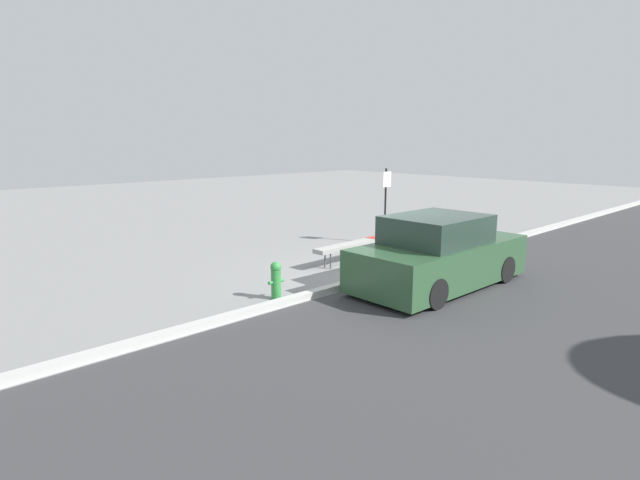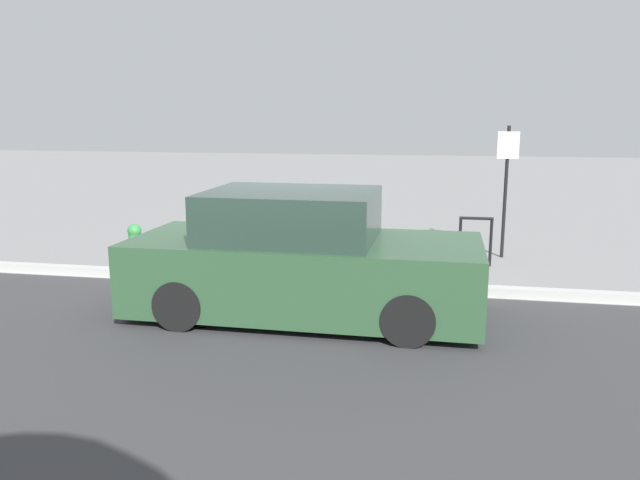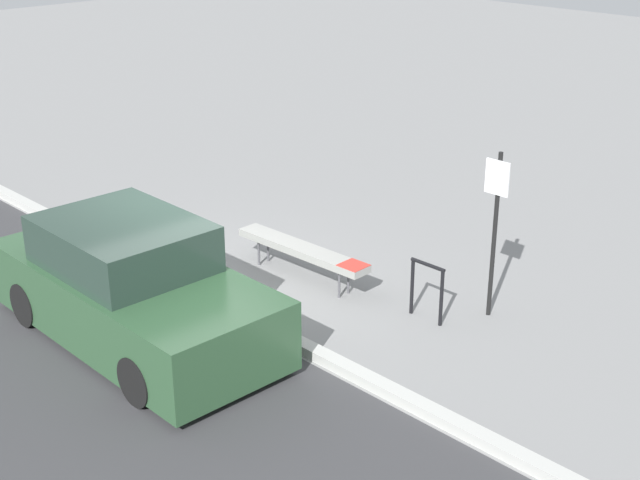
{
  "view_description": "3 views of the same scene",
  "coord_description": "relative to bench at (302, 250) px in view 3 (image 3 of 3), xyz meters",
  "views": [
    {
      "loc": [
        -8.7,
        -7.2,
        3.13
      ],
      "look_at": [
        -0.2,
        1.88,
        0.64
      ],
      "focal_mm": 28.0,
      "sensor_mm": 36.0,
      "label": 1
    },
    {
      "loc": [
        1.95,
        -8.68,
        2.5
      ],
      "look_at": [
        0.3,
        0.08,
        0.69
      ],
      "focal_mm": 35.0,
      "sensor_mm": 36.0,
      "label": 2
    },
    {
      "loc": [
        9.31,
        -6.71,
        5.53
      ],
      "look_at": [
        0.92,
        1.44,
        0.75
      ],
      "focal_mm": 50.0,
      "sensor_mm": 36.0,
      "label": 3
    }
  ],
  "objects": [
    {
      "name": "ground_plane",
      "position": [
        -0.51,
        -1.49,
        -0.46
      ],
      "size": [
        60.0,
        60.0,
        0.0
      ],
      "primitive_type": "plane",
      "color": "gray"
    },
    {
      "name": "curb",
      "position": [
        -0.51,
        -1.49,
        -0.39
      ],
      "size": [
        60.0,
        0.2,
        0.13
      ],
      "color": "#B7B7B2",
      "rests_on": "ground_plane"
    },
    {
      "name": "bench",
      "position": [
        0.0,
        0.0,
        0.0
      ],
      "size": [
        2.39,
        0.44,
        0.53
      ],
      "rotation": [
        0.0,
        0.0,
        0.04
      ],
      "color": "#515156",
      "rests_on": "ground_plane"
    },
    {
      "name": "bike_rack",
      "position": [
        2.11,
        0.3,
        0.04
      ],
      "size": [
        0.55,
        0.05,
        0.83
      ],
      "rotation": [
        0.0,
        0.0,
        0.01
      ],
      "color": "black",
      "rests_on": "ground_plane"
    },
    {
      "name": "sign_post",
      "position": [
        2.62,
        1.01,
        0.93
      ],
      "size": [
        0.36,
        0.08,
        2.3
      ],
      "color": "black",
      "rests_on": "ground_plane"
    },
    {
      "name": "fire_hydrant",
      "position": [
        -3.3,
        -1.08,
        -0.05
      ],
      "size": [
        0.36,
        0.22,
        0.77
      ],
      "color": "#338C3F",
      "rests_on": "ground_plane"
    },
    {
      "name": "parked_car_near",
      "position": [
        -0.17,
        -2.79,
        0.24
      ],
      "size": [
        4.32,
        1.88,
        1.58
      ],
      "rotation": [
        0.0,
        0.0,
        -0.01
      ],
      "color": "black",
      "rests_on": "ground_plane"
    }
  ]
}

